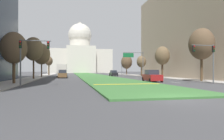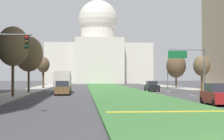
# 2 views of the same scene
# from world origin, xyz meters

# --- Properties ---
(ground_plane) EXTENTS (270.43, 270.43, 0.00)m
(ground_plane) POSITION_xyz_m (0.00, 61.46, 0.00)
(ground_plane) COLOR #3D3D3F
(grass_median) EXTENTS (8.93, 110.63, 0.14)m
(grass_median) POSITION_xyz_m (0.00, 55.32, 0.07)
(grass_median) COLOR #386B33
(grass_median) RESTS_ON ground_plane
(median_curb_nose) EXTENTS (8.04, 0.50, 0.04)m
(median_curb_nose) POSITION_xyz_m (0.00, 11.91, 0.16)
(median_curb_nose) COLOR gold
(median_curb_nose) RESTS_ON grass_median
(lane_dashes_right) EXTENTS (0.16, 55.08, 0.01)m
(lane_dashes_right) POSITION_xyz_m (8.43, 43.94, 0.00)
(lane_dashes_right) COLOR silver
(lane_dashes_right) RESTS_ON ground_plane
(sidewalk_left) EXTENTS (4.00, 110.63, 0.15)m
(sidewalk_left) POSITION_xyz_m (-14.40, 49.17, 0.07)
(sidewalk_left) COLOR #9E9991
(sidewalk_left) RESTS_ON ground_plane
(sidewalk_right) EXTENTS (4.00, 110.63, 0.15)m
(sidewalk_right) POSITION_xyz_m (14.40, 49.17, 0.07)
(sidewalk_right) COLOR #9E9991
(sidewalk_right) RESTS_ON ground_plane
(capitol_building) EXTENTS (38.02, 28.14, 32.38)m
(capitol_building) POSITION_xyz_m (0.00, 122.13, 10.93)
(capitol_building) COLOR beige
(capitol_building) RESTS_ON ground_plane
(traffic_light_far_right) EXTENTS (0.28, 0.35, 5.20)m
(traffic_light_far_right) POSITION_xyz_m (11.90, 60.86, 3.31)
(traffic_light_far_right) COLOR #515456
(traffic_light_far_right) RESTS_ON ground_plane
(overhead_guide_sign) EXTENTS (5.47, 0.20, 6.50)m
(overhead_guide_sign) POSITION_xyz_m (10.07, 39.40, 4.64)
(overhead_guide_sign) COLOR #515456
(overhead_guide_sign) RESTS_ON ground_plane
(street_tree_left_mid) EXTENTS (3.64, 3.64, 8.15)m
(street_tree_left_mid) POSITION_xyz_m (-13.48, 30.33, 5.85)
(street_tree_left_mid) COLOR #4C3823
(street_tree_left_mid) RESTS_ON ground_plane
(street_tree_left_far) EXTENTS (4.07, 4.07, 8.22)m
(street_tree_left_far) POSITION_xyz_m (-13.31, 40.81, 5.66)
(street_tree_left_far) COLOR #4C3823
(street_tree_left_far) RESTS_ON ground_plane
(street_tree_right_far) EXTENTS (2.63, 2.63, 5.80)m
(street_tree_right_far) POSITION_xyz_m (13.05, 43.33, 4.12)
(street_tree_right_far) COLOR #4C3823
(street_tree_right_far) RESTS_ON ground_plane
(street_tree_left_distant) EXTENTS (2.46, 2.46, 6.30)m
(street_tree_left_distant) POSITION_xyz_m (-13.30, 58.84, 4.66)
(street_tree_left_distant) COLOR #4C3823
(street_tree_left_distant) RESTS_ON ground_plane
(street_tree_right_distant) EXTENTS (4.00, 4.00, 7.17)m
(street_tree_right_distant) POSITION_xyz_m (13.54, 60.38, 4.66)
(street_tree_right_distant) COLOR #4C3823
(street_tree_right_distant) RESTS_ON ground_plane
(sedan_lead_stopped) EXTENTS (2.23, 4.58, 1.85)m
(sedan_lead_stopped) POSITION_xyz_m (5.90, 18.61, 0.86)
(sedan_lead_stopped) COLOR maroon
(sedan_lead_stopped) RESTS_ON ground_plane
(sedan_midblock) EXTENTS (1.99, 4.40, 1.86)m
(sedan_midblock) POSITION_xyz_m (-8.19, 36.12, 0.86)
(sedan_midblock) COLOR brown
(sedan_midblock) RESTS_ON ground_plane
(sedan_distant) EXTENTS (1.88, 4.19, 1.71)m
(sedan_distant) POSITION_xyz_m (5.79, 46.78, 0.80)
(sedan_distant) COLOR black
(sedan_distant) RESTS_ON ground_plane
(box_truck_delivery) EXTENTS (2.40, 6.40, 3.20)m
(box_truck_delivery) POSITION_xyz_m (-8.54, 42.21, 1.68)
(box_truck_delivery) COLOR navy
(box_truck_delivery) RESTS_ON ground_plane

